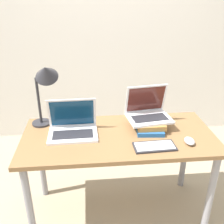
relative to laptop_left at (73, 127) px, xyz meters
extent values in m
cube|color=silver|center=(0.32, 1.30, 0.58)|extent=(8.00, 0.05, 2.70)
cube|color=brown|center=(0.32, -0.05, -0.06)|extent=(1.35, 0.64, 0.03)
cylinder|color=gray|center=(-0.30, -0.31, -0.42)|extent=(0.05, 0.05, 0.69)
cylinder|color=gray|center=(0.94, -0.31, -0.42)|extent=(0.05, 0.05, 0.69)
cylinder|color=gray|center=(-0.30, 0.20, -0.42)|extent=(0.05, 0.05, 0.69)
cylinder|color=gray|center=(0.94, 0.20, -0.42)|extent=(0.05, 0.05, 0.69)
cube|color=silver|center=(0.00, -0.03, -0.04)|extent=(0.34, 0.24, 0.02)
cube|color=#232328|center=(0.00, -0.04, -0.03)|extent=(0.28, 0.13, 0.00)
cube|color=silver|center=(0.00, 0.06, 0.08)|extent=(0.34, 0.07, 0.23)
cube|color=#0A2D4C|center=(0.00, 0.06, 0.08)|extent=(0.31, 0.06, 0.20)
cube|color=#235693|center=(0.55, 0.02, -0.03)|extent=(0.21, 0.28, 0.03)
cube|color=olive|center=(0.56, 0.02, 0.00)|extent=(0.20, 0.23, 0.04)
cube|color=silver|center=(0.55, 0.04, 0.03)|extent=(0.34, 0.27, 0.02)
cube|color=#232328|center=(0.56, 0.02, 0.04)|extent=(0.27, 0.15, 0.00)
cube|color=silver|center=(0.54, 0.12, 0.15)|extent=(0.31, 0.11, 0.22)
cube|color=#4C1E19|center=(0.54, 0.12, 0.14)|extent=(0.28, 0.09, 0.20)
cube|color=#28282D|center=(0.53, -0.24, -0.04)|extent=(0.28, 0.14, 0.01)
cube|color=silver|center=(0.53, -0.24, -0.04)|extent=(0.25, 0.11, 0.00)
ellipsoid|color=#B2B2B7|center=(0.77, -0.21, -0.03)|extent=(0.06, 0.10, 0.04)
cylinder|color=#28282D|center=(-0.24, 0.17, -0.04)|extent=(0.14, 0.14, 0.01)
cylinder|color=#28282D|center=(-0.24, 0.17, 0.14)|extent=(0.02, 0.02, 0.35)
cone|color=#28282D|center=(-0.16, 0.13, 0.37)|extent=(0.16, 0.19, 0.17)
camera|label=1|loc=(0.12, -1.64, 0.88)|focal=42.00mm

